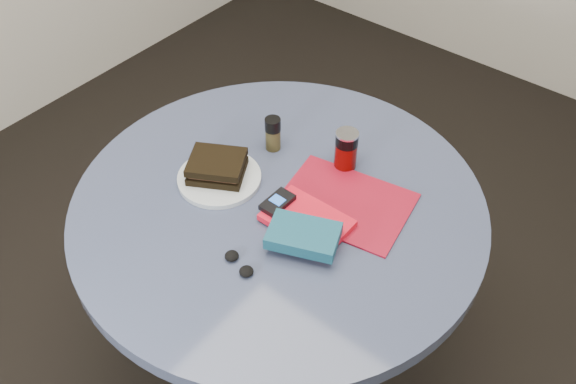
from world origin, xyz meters
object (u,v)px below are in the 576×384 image
Objects in this scene: soda_can at (346,150)px; headphones at (239,264)px; novel at (303,236)px; table at (279,246)px; sandwich at (217,166)px; magazine at (345,203)px; mp3_player at (277,202)px; pepper_grinder at (273,134)px; red_book at (307,220)px; plate at (219,178)px.

soda_can is 0.41m from headphones.
novel is 0.15m from headphones.
table is 5.81× the size of sandwich.
mp3_player is at bearing -143.29° from magazine.
red_book is (0.23, -0.16, -0.03)m from pepper_grinder.
pepper_grinder reaches higher than sandwich.
plate is 1.34× the size of novel.
soda_can is 0.36× the size of magazine.
red_book is 2.32× the size of mp3_player.
sandwich is at bearing -170.37° from table.
pepper_grinder is at bearing 78.58° from sandwich.
red_book is at bearing 5.84° from mp3_player.
novel is (0.13, -0.08, 0.20)m from table.
mp3_player reaches higher than plate.
pepper_grinder reaches higher than headphones.
red_book is at bearing -9.49° from table.
pepper_grinder is at bearing 159.00° from magazine.
headphones is (0.23, -0.18, -0.03)m from sandwich.
soda_can is (0.22, 0.23, 0.02)m from sandwich.
soda_can reaches higher than pepper_grinder.
plate is 0.26m from red_book.
mp3_player reaches higher than headphones.
table is at bearing -154.22° from magazine.
pepper_grinder reaches higher than table.
soda_can is at bearing 46.37° from sandwich.
magazine is at bearing 46.81° from mp3_player.
sandwich is at bearing 142.24° from headphones.
headphones is (-0.07, -0.13, -0.03)m from novel.
table is 6.42× the size of novel.
soda_can is 0.20m from pepper_grinder.
novel reaches higher than magazine.
headphones is at bearing -77.31° from mp3_player.
plate is 2.49× the size of mp3_player.
table is 10.60× the size of pepper_grinder.
pepper_grinder is at bearing 118.99° from headphones.
soda_can is (0.21, 0.24, 0.05)m from plate.
soda_can is at bearing 84.24° from novel.
pepper_grinder is 0.35m from novel.
magazine is 0.31m from headphones.
sandwich is 0.27m from red_book.
novel is (0.03, -0.06, 0.02)m from red_book.
magazine is 3.29× the size of headphones.
mp3_player is 0.19m from headphones.
pepper_grinder is at bearing -162.39° from soda_can.
table is 11.96× the size of mp3_player.
soda_can is 0.29m from novel.
sandwich is at bearing -167.88° from magazine.
plate is 0.32m from soda_can.
red_book is at bearing 98.50° from novel.
mp3_player is (-0.11, -0.12, 0.03)m from magazine.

